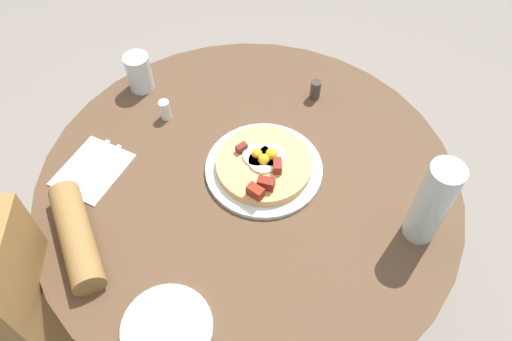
% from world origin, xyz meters
% --- Properties ---
extents(ground_plane, '(6.00, 6.00, 0.00)m').
position_xyz_m(ground_plane, '(0.00, 0.00, 0.00)').
color(ground_plane, gray).
extents(dining_table, '(1.02, 1.02, 0.74)m').
position_xyz_m(dining_table, '(0.00, 0.00, 0.56)').
color(dining_table, brown).
rests_on(dining_table, ground_plane).
extents(pizza_plate, '(0.29, 0.29, 0.01)m').
position_xyz_m(pizza_plate, '(0.04, 0.03, 0.75)').
color(pizza_plate, silver).
rests_on(pizza_plate, dining_table).
extents(breakfast_pizza, '(0.23, 0.23, 0.05)m').
position_xyz_m(breakfast_pizza, '(0.04, 0.03, 0.77)').
color(breakfast_pizza, tan).
rests_on(breakfast_pizza, pizza_plate).
extents(bread_plate, '(0.18, 0.18, 0.01)m').
position_xyz_m(bread_plate, '(-0.18, -0.35, 0.74)').
color(bread_plate, white).
rests_on(bread_plate, dining_table).
extents(napkin, '(0.21, 0.22, 0.00)m').
position_xyz_m(napkin, '(-0.38, 0.05, 0.74)').
color(napkin, white).
rests_on(napkin, dining_table).
extents(fork, '(0.10, 0.16, 0.00)m').
position_xyz_m(fork, '(-0.36, 0.04, 0.75)').
color(fork, silver).
rests_on(fork, napkin).
extents(knife, '(0.10, 0.16, 0.00)m').
position_xyz_m(knife, '(-0.39, 0.06, 0.75)').
color(knife, silver).
rests_on(knife, napkin).
extents(water_glass, '(0.07, 0.07, 0.11)m').
position_xyz_m(water_glass, '(-0.28, 0.34, 0.79)').
color(water_glass, silver).
rests_on(water_glass, dining_table).
extents(water_bottle, '(0.07, 0.07, 0.23)m').
position_xyz_m(water_bottle, '(0.38, -0.16, 0.85)').
color(water_bottle, silver).
rests_on(water_bottle, dining_table).
extents(salt_shaker, '(0.03, 0.03, 0.06)m').
position_xyz_m(salt_shaker, '(-0.21, 0.22, 0.77)').
color(salt_shaker, white).
rests_on(salt_shaker, dining_table).
extents(pepper_shaker, '(0.03, 0.03, 0.06)m').
position_xyz_m(pepper_shaker, '(0.19, 0.27, 0.77)').
color(pepper_shaker, '#3F3833').
rests_on(pepper_shaker, dining_table).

